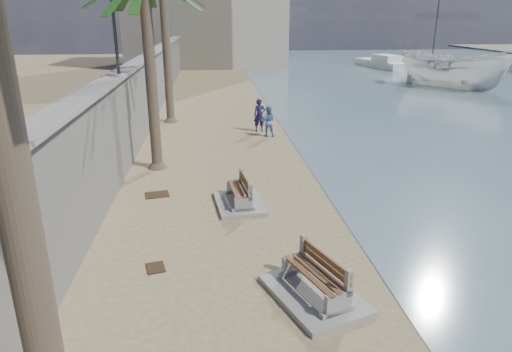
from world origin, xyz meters
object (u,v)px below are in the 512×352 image
yacht_far (381,64)px  person_b (268,120)px  bench_near (315,280)px  sailboat_west (431,66)px  bench_far (239,194)px  boat_cruiser (453,68)px  person_a (260,113)px

yacht_far → person_b: bearing=138.9°
bench_near → sailboat_west: size_ratio=0.30×
bench_far → sailboat_west: 44.33m
bench_far → sailboat_west: sailboat_west is taller
bench_far → boat_cruiser: bearing=50.4°
boat_cruiser → person_b: bearing=-175.6°
person_a → boat_cruiser: bearing=34.3°
sailboat_west → bench_near: bearing=-118.3°
bench_far → yacht_far: (18.99, 39.12, -0.03)m
bench_near → person_a: size_ratio=1.39×
bench_near → sailboat_west: sailboat_west is taller
boat_cruiser → sailboat_west: (5.10, 14.24, -1.37)m
bench_far → person_b: (1.98, 8.58, 0.45)m
boat_cruiser → yacht_far: (-0.03, 16.16, -1.32)m
person_b → person_a: bearing=-63.0°
bench_far → person_a: (1.67, 9.63, 0.58)m
yacht_far → sailboat_west: size_ratio=0.95×
bench_near → person_a: bearing=88.4°
person_a → yacht_far: size_ratio=0.23×
person_b → yacht_far: bearing=-108.5°
bench_near → person_b: bearing=87.0°
bench_near → sailboat_west: (22.85, 42.38, -0.12)m
boat_cruiser → sailboat_west: size_ratio=0.46×
bench_far → yacht_far: size_ratio=0.26×
person_a → boat_cruiser: 21.88m
bench_far → person_b: bearing=77.0°
bench_far → person_a: size_ratio=1.16×
boat_cruiser → sailboat_west: 15.19m
bench_far → person_a: bearing=80.2°
person_a → sailboat_west: 35.55m
person_a → bench_near: bearing=-94.8°
bench_far → bench_near: bearing=-76.3°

